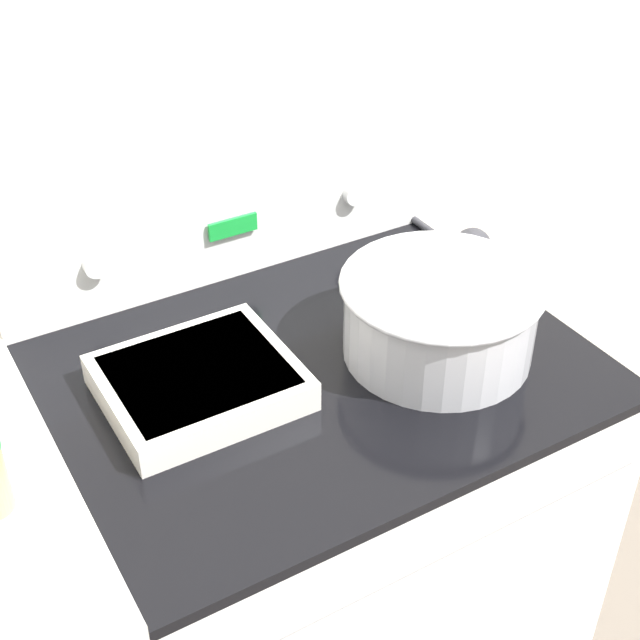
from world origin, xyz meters
TOP-DOWN VIEW (x-y plane):
  - kitchen_wall at (0.00, 0.70)m, footprint 8.00×0.05m
  - stove_range at (0.00, 0.33)m, footprint 0.81×0.70m
  - control_panel at (0.00, 0.64)m, footprint 0.81×0.07m
  - mixing_bowl at (0.18, 0.25)m, footprint 0.31×0.31m
  - casserole_dish at (-0.19, 0.35)m, footprint 0.27×0.24m
  - ladle at (0.39, 0.45)m, footprint 0.07×0.29m

SIDE VIEW (x-z plane):
  - stove_range at x=0.00m, z-range 0.00..0.95m
  - casserole_dish at x=-0.19m, z-range 0.95..1.00m
  - ladle at x=0.39m, z-range 0.94..1.01m
  - mixing_bowl at x=0.18m, z-range 0.96..1.09m
  - control_panel at x=0.00m, z-range 0.95..1.14m
  - kitchen_wall at x=0.00m, z-range 0.00..2.50m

